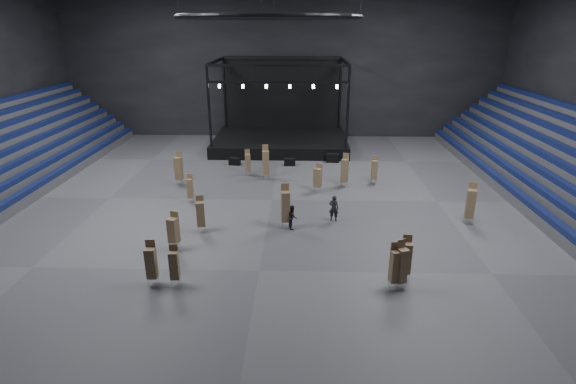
{
  "coord_description": "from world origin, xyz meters",
  "views": [
    {
      "loc": [
        2.17,
        -31.74,
        12.53
      ],
      "look_at": [
        1.31,
        -2.0,
        1.4
      ],
      "focal_mm": 28.0,
      "sensor_mm": 36.0,
      "label": 1
    }
  ],
  "objects_px": {
    "flight_case_mid": "(290,162)",
    "chair_stack_4": "(173,230)",
    "chair_stack_0": "(266,162)",
    "flight_case_right": "(333,158)",
    "man_center": "(334,208)",
    "chair_stack_7": "(248,162)",
    "chair_stack_1": "(406,257)",
    "chair_stack_8": "(471,203)",
    "stage": "(281,133)",
    "chair_stack_10": "(345,170)",
    "flight_case_left": "(235,161)",
    "chair_stack_13": "(174,265)",
    "chair_stack_2": "(374,170)",
    "chair_stack_6": "(151,262)",
    "chair_stack_15": "(190,188)",
    "chair_stack_3": "(179,168)",
    "chair_stack_5": "(285,206)",
    "crew_member": "(292,217)",
    "chair_stack_12": "(402,265)",
    "chair_stack_11": "(318,177)",
    "chair_stack_9": "(395,266)",
    "chair_stack_14": "(201,213)"
  },
  "relations": [
    {
      "from": "chair_stack_9",
      "to": "chair_stack_11",
      "type": "relative_size",
      "value": 1.08
    },
    {
      "from": "flight_case_right",
      "to": "chair_stack_2",
      "type": "distance_m",
      "value": 6.97
    },
    {
      "from": "flight_case_mid",
      "to": "chair_stack_6",
      "type": "height_order",
      "value": "chair_stack_6"
    },
    {
      "from": "chair_stack_13",
      "to": "chair_stack_14",
      "type": "relative_size",
      "value": 0.92
    },
    {
      "from": "chair_stack_6",
      "to": "crew_member",
      "type": "xyz_separation_m",
      "value": [
        6.99,
        6.99,
        -0.48
      ]
    },
    {
      "from": "stage",
      "to": "chair_stack_15",
      "type": "xyz_separation_m",
      "value": [
        -6.04,
        -16.8,
        -0.32
      ]
    },
    {
      "from": "chair_stack_0",
      "to": "chair_stack_4",
      "type": "bearing_deg",
      "value": -118.68
    },
    {
      "from": "stage",
      "to": "crew_member",
      "type": "height_order",
      "value": "stage"
    },
    {
      "from": "chair_stack_1",
      "to": "flight_case_mid",
      "type": "bearing_deg",
      "value": 113.21
    },
    {
      "from": "chair_stack_3",
      "to": "flight_case_right",
      "type": "bearing_deg",
      "value": 40.42
    },
    {
      "from": "chair_stack_0",
      "to": "chair_stack_7",
      "type": "distance_m",
      "value": 1.93
    },
    {
      "from": "chair_stack_0",
      "to": "chair_stack_10",
      "type": "height_order",
      "value": "chair_stack_0"
    },
    {
      "from": "crew_member",
      "to": "chair_stack_12",
      "type": "bearing_deg",
      "value": -152.43
    },
    {
      "from": "flight_case_right",
      "to": "chair_stack_3",
      "type": "xyz_separation_m",
      "value": [
        -13.15,
        -6.87,
        1.04
      ]
    },
    {
      "from": "stage",
      "to": "crew_member",
      "type": "relative_size",
      "value": 8.75
    },
    {
      "from": "chair_stack_2",
      "to": "chair_stack_6",
      "type": "bearing_deg",
      "value": -131.12
    },
    {
      "from": "stage",
      "to": "chair_stack_13",
      "type": "xyz_separation_m",
      "value": [
        -4.15,
        -28.22,
        -0.29
      ]
    },
    {
      "from": "flight_case_mid",
      "to": "chair_stack_0",
      "type": "height_order",
      "value": "chair_stack_0"
    },
    {
      "from": "chair_stack_1",
      "to": "chair_stack_11",
      "type": "xyz_separation_m",
      "value": [
        -4.13,
        12.96,
        -0.04
      ]
    },
    {
      "from": "flight_case_left",
      "to": "chair_stack_13",
      "type": "relative_size",
      "value": 0.47
    },
    {
      "from": "chair_stack_7",
      "to": "chair_stack_10",
      "type": "bearing_deg",
      "value": -29.85
    },
    {
      "from": "stage",
      "to": "chair_stack_5",
      "type": "xyz_separation_m",
      "value": [
        1.23,
        -21.13,
        0.08
      ]
    },
    {
      "from": "chair_stack_2",
      "to": "chair_stack_14",
      "type": "relative_size",
      "value": 0.99
    },
    {
      "from": "chair_stack_1",
      "to": "chair_stack_4",
      "type": "height_order",
      "value": "chair_stack_1"
    },
    {
      "from": "flight_case_right",
      "to": "flight_case_left",
      "type": "bearing_deg",
      "value": -172.65
    },
    {
      "from": "flight_case_mid",
      "to": "chair_stack_4",
      "type": "xyz_separation_m",
      "value": [
        -6.37,
        -17.07,
        0.92
      ]
    },
    {
      "from": "chair_stack_9",
      "to": "crew_member",
      "type": "xyz_separation_m",
      "value": [
        -5.26,
        6.99,
        -0.48
      ]
    },
    {
      "from": "chair_stack_7",
      "to": "chair_stack_8",
      "type": "distance_m",
      "value": 18.67
    },
    {
      "from": "chair_stack_7",
      "to": "chair_stack_12",
      "type": "xyz_separation_m",
      "value": [
        9.7,
        -17.84,
        0.14
      ]
    },
    {
      "from": "chair_stack_10",
      "to": "flight_case_mid",
      "type": "bearing_deg",
      "value": 149.59
    },
    {
      "from": "chair_stack_14",
      "to": "chair_stack_7",
      "type": "bearing_deg",
      "value": 70.8
    },
    {
      "from": "stage",
      "to": "chair_stack_10",
      "type": "xyz_separation_m",
      "value": [
        5.77,
        -13.08,
        -0.02
      ]
    },
    {
      "from": "chair_stack_0",
      "to": "chair_stack_1",
      "type": "xyz_separation_m",
      "value": [
        8.48,
        -16.03,
        -0.24
      ]
    },
    {
      "from": "flight_case_mid",
      "to": "crew_member",
      "type": "distance_m",
      "value": 13.93
    },
    {
      "from": "flight_case_left",
      "to": "chair_stack_6",
      "type": "bearing_deg",
      "value": -93.36
    },
    {
      "from": "chair_stack_1",
      "to": "chair_stack_14",
      "type": "xyz_separation_m",
      "value": [
        -11.83,
        5.43,
        -0.02
      ]
    },
    {
      "from": "crew_member",
      "to": "chair_stack_11",
      "type": "bearing_deg",
      "value": -26.4
    },
    {
      "from": "chair_stack_1",
      "to": "chair_stack_2",
      "type": "distance_m",
      "value": 15.09
    },
    {
      "from": "flight_case_right",
      "to": "man_center",
      "type": "distance_m",
      "value": 13.94
    },
    {
      "from": "chair_stack_5",
      "to": "chair_stack_12",
      "type": "distance_m",
      "value": 9.31
    },
    {
      "from": "stage",
      "to": "chair_stack_14",
      "type": "relative_size",
      "value": 5.75
    },
    {
      "from": "flight_case_right",
      "to": "chair_stack_9",
      "type": "distance_m",
      "value": 22.24
    },
    {
      "from": "chair_stack_11",
      "to": "stage",
      "type": "bearing_deg",
      "value": 128.21
    },
    {
      "from": "chair_stack_2",
      "to": "chair_stack_3",
      "type": "xyz_separation_m",
      "value": [
        -16.18,
        -0.65,
        0.21
      ]
    },
    {
      "from": "stage",
      "to": "flight_case_left",
      "type": "xyz_separation_m",
      "value": [
        -4.09,
        -7.27,
        -1.1
      ]
    },
    {
      "from": "chair_stack_3",
      "to": "chair_stack_14",
      "type": "distance_m",
      "value": 9.73
    },
    {
      "from": "chair_stack_1",
      "to": "chair_stack_7",
      "type": "bearing_deg",
      "value": 125.98
    },
    {
      "from": "chair_stack_2",
      "to": "chair_stack_15",
      "type": "xyz_separation_m",
      "value": [
        -14.35,
        -4.52,
        -0.12
      ]
    },
    {
      "from": "chair_stack_1",
      "to": "chair_stack_8",
      "type": "distance_m",
      "value": 9.2
    },
    {
      "from": "stage",
      "to": "chair_stack_0",
      "type": "relative_size",
      "value": 4.65
    }
  ]
}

